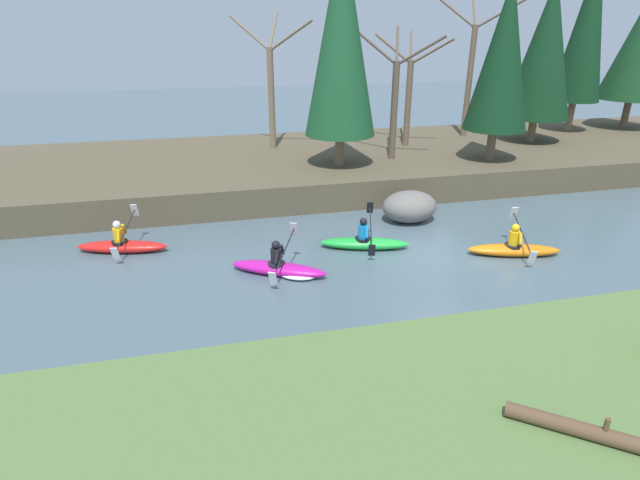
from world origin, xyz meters
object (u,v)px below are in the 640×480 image
boulder_midstream (410,206)px  driftwood_log (589,431)px  kayaker_lead (515,248)px  kayaker_far_back (123,245)px  kayaker_middle (365,242)px  kayaker_trailing (282,268)px

boulder_midstream → driftwood_log: driftwood_log is taller
kayaker_lead → boulder_midstream: size_ratio=1.45×
kayaker_far_back → driftwood_log: bearing=-39.4°
kayaker_lead → kayaker_middle: same height
kayaker_trailing → boulder_midstream: kayaker_trailing is taller
kayaker_trailing → kayaker_far_back: 5.16m
kayaker_trailing → boulder_midstream: 5.82m
kayaker_far_back → boulder_midstream: size_ratio=1.46×
kayaker_lead → kayaker_far_back: size_ratio=1.00×
kayaker_lead → kayaker_far_back: 11.78m
kayaker_middle → kayaker_trailing: same height
kayaker_trailing → kayaker_middle: bearing=50.1°
kayaker_trailing → kayaker_far_back: size_ratio=0.96×
kayaker_lead → kayaker_far_back: same height
kayaker_middle → driftwood_log: size_ratio=1.38×
kayaker_middle → kayaker_far_back: size_ratio=0.99×
kayaker_lead → kayaker_far_back: (-11.40, 2.94, 0.00)m
kayaker_lead → driftwood_log: 8.08m
kayaker_far_back → kayaker_middle: bearing=1.6°
kayaker_middle → boulder_midstream: (2.21, 1.87, 0.32)m
kayaker_middle → boulder_midstream: 2.91m
kayaker_middle → kayaker_trailing: (-2.76, -1.15, -0.02)m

